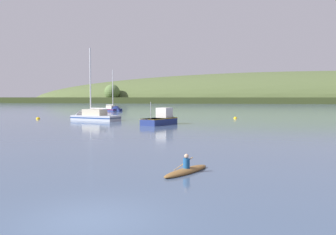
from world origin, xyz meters
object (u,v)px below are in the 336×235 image
object	(u,v)px
sailboat_midwater_white	(113,110)
fishing_boat_moored	(162,121)
sailboat_near_mooring	(90,118)
mooring_buoy_midchannel	(235,119)
mooring_buoy_foreground	(38,119)
canoe_with_paddler	(186,170)

from	to	relation	value
sailboat_midwater_white	fishing_boat_moored	bearing A→B (deg)	-21.93
sailboat_midwater_white	fishing_boat_moored	size ratio (longest dim) A/B	1.84
sailboat_near_mooring	mooring_buoy_midchannel	world-z (taller)	sailboat_near_mooring
sailboat_near_mooring	mooring_buoy_foreground	distance (m)	9.81
sailboat_midwater_white	sailboat_near_mooring	bearing A→B (deg)	-35.06
fishing_boat_moored	mooring_buoy_midchannel	world-z (taller)	fishing_boat_moored
fishing_boat_moored	mooring_buoy_foreground	world-z (taller)	fishing_boat_moored
mooring_buoy_midchannel	sailboat_near_mooring	bearing A→B (deg)	-154.46
fishing_boat_moored	mooring_buoy_midchannel	bearing A→B (deg)	-11.21
sailboat_near_mooring	fishing_boat_moored	xyz separation A→B (m)	(13.25, -5.39, 0.16)
sailboat_near_mooring	fishing_boat_moored	world-z (taller)	sailboat_near_mooring
sailboat_near_mooring	canoe_with_paddler	distance (m)	42.10
sailboat_near_mooring	fishing_boat_moored	distance (m)	14.30
fishing_boat_moored	sailboat_near_mooring	bearing A→B (deg)	84.97
sailboat_near_mooring	mooring_buoy_midchannel	bearing A→B (deg)	-141.39
mooring_buoy_foreground	sailboat_near_mooring	bearing A→B (deg)	-3.35
sailboat_midwater_white	canoe_with_paddler	size ratio (longest dim) A/B	3.31
mooring_buoy_foreground	mooring_buoy_midchannel	bearing A→B (deg)	17.30
canoe_with_paddler	mooring_buoy_foreground	xyz separation A→B (m)	(-32.72, 35.88, -0.10)
canoe_with_paddler	mooring_buoy_midchannel	size ratio (longest dim) A/B	5.06
fishing_boat_moored	mooring_buoy_midchannel	size ratio (longest dim) A/B	9.07
fishing_boat_moored	sailboat_midwater_white	bearing A→B (deg)	48.14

